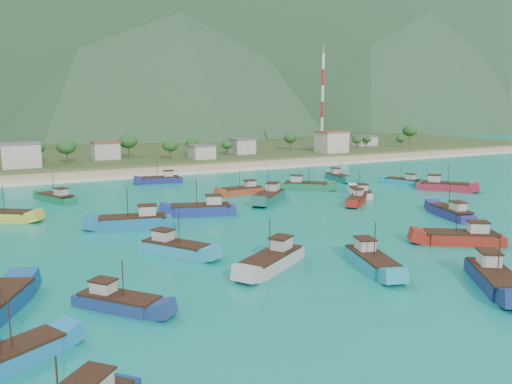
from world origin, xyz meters
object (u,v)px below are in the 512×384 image
radio_tower (322,102)px  boat_21 (451,213)px  boat_3 (0,216)px  boat_2 (161,180)px  boat_0 (462,239)px  boat_1 (371,262)px  boat_15 (243,191)px  boat_26 (134,222)px  boat_24 (305,186)px  boat_29 (175,249)px  boat_13 (494,279)px  boat_11 (56,199)px  boat_4 (444,187)px  boat_16 (202,210)px  boat_10 (273,261)px  boat_28 (118,303)px  boat_5 (357,201)px  boat_23 (404,182)px  boat_12 (3,362)px  boat_22 (360,193)px  boat_6 (270,197)px  boat_31 (338,178)px

radio_tower → boat_21: bearing=-114.6°
boat_3 → boat_2: bearing=161.4°
boat_0 → radio_tower: bearing=7.5°
boat_0 → boat_1: (-18.84, -2.13, -0.05)m
boat_0 → boat_15: boat_0 is taller
boat_26 → radio_tower: bearing=-33.7°
boat_24 → boat_29: boat_24 is taller
boat_1 → boat_13: boat_13 is taller
boat_11 → boat_21: size_ratio=0.95×
boat_4 → boat_16: boat_16 is taller
boat_29 → boat_0: bearing=126.4°
boat_15 → boat_16: boat_16 is taller
boat_11 → boat_16: size_ratio=0.85×
boat_2 → boat_10: bearing=-174.6°
boat_3 → boat_28: size_ratio=1.26×
boat_5 → boat_28: 63.96m
boat_5 → boat_23: boat_23 is taller
boat_28 → boat_15: bearing=-166.6°
boat_11 → boat_24: boat_24 is taller
boat_16 → boat_26: size_ratio=1.00×
boat_12 → boat_16: 55.44m
boat_0 → boat_12: (-59.88, -7.97, -0.16)m
boat_0 → boat_12: bearing=132.1°
boat_3 → boat_22: bearing=115.9°
boat_11 → boat_23: boat_11 is taller
boat_0 → boat_10: (-29.57, 3.61, 0.01)m
boat_6 → boat_28: (-40.74, -41.91, -0.30)m
boat_13 → boat_26: boat_26 is taller
boat_5 → boat_31: (16.03, 27.57, 0.12)m
boat_26 → boat_29: 17.61m
boat_1 → boat_22: boat_1 is taller
boat_21 → boat_24: (-6.67, 37.44, 0.05)m
boat_3 → boat_4: (93.64, -13.44, 0.06)m
boat_1 → boat_13: 13.85m
boat_23 → boat_6: bearing=163.8°
boat_4 → boat_24: size_ratio=1.06×
boat_4 → boat_6: (-43.29, 7.22, 0.03)m
radio_tower → boat_26: (-104.77, -95.49, -20.56)m
boat_1 → boat_12: size_ratio=1.12×
radio_tower → boat_31: 83.91m
boat_3 → boat_28: boat_3 is taller
boat_10 → boat_23: 74.90m
boat_22 → boat_24: (-6.18, 12.83, 0.13)m
radio_tower → boat_24: bearing=-127.4°
boat_16 → boat_26: boat_26 is taller
boat_3 → boat_31: boat_3 is taller
boat_13 → boat_31: 79.72m
boat_11 → boat_31: boat_31 is taller
boat_31 → boat_1: bearing=66.1°
boat_6 → boat_10: bearing=108.2°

